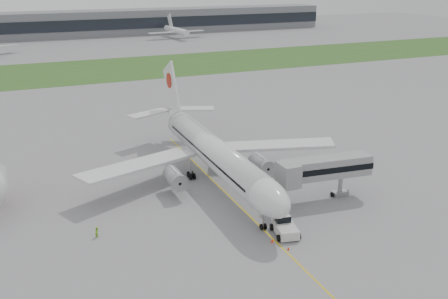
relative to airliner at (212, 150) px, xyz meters
name	(u,v)px	position (x,y,z in m)	size (l,w,h in m)	color
ground	(223,190)	(0.00, -4.87, -5.66)	(600.00, 600.00, 0.00)	gray
apron_markings	(235,202)	(0.00, -9.87, -5.66)	(70.00, 70.00, 0.04)	gold
grass_strip	(100,70)	(0.00, 115.13, -5.65)	(600.00, 50.00, 0.02)	#2A5720
terminal_building	(65,24)	(0.00, 225.00, 1.34)	(320.00, 22.30, 14.00)	slate
airliner	(212,150)	(0.00, 0.00, 0.00)	(48.13, 53.95, 17.88)	silver
pushback_tug	(284,226)	(2.25, -22.03, -4.52)	(4.02, 5.28, 2.48)	silver
jet_bridge	(321,169)	(12.79, -14.74, -0.14)	(16.31, 4.93, 7.46)	gray
safety_cone_left	(272,240)	(-0.50, -23.59, -5.37)	(0.43, 0.43, 0.59)	red
safety_cone_right	(288,248)	(0.50, -26.25, -5.42)	(0.35, 0.35, 0.49)	red
ground_crew_near	(283,232)	(1.63, -22.81, -4.89)	(0.56, 0.37, 1.55)	#A6E726
ground_crew_far	(97,232)	(-22.41, -12.72, -4.87)	(0.77, 0.60, 1.58)	#93E426
distant_aircraft_right	(177,38)	(56.02, 193.66, -5.66)	(32.25, 28.45, 12.33)	silver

